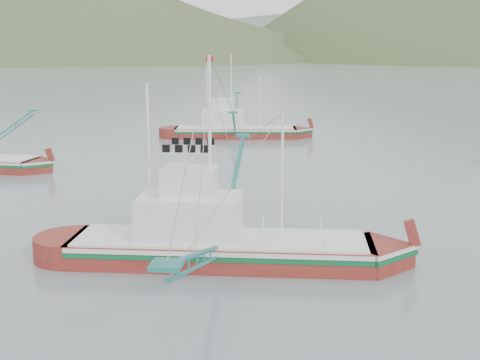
# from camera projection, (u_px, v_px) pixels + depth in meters

# --- Properties ---
(ground) EXTENTS (1200.00, 1200.00, 0.00)m
(ground) POSITION_uv_depth(u_px,v_px,m) (223.00, 273.00, 30.97)
(ground) COLOR slate
(ground) RESTS_ON ground
(main_boat) EXTENTS (14.81, 26.54, 10.74)m
(main_boat) POSITION_uv_depth(u_px,v_px,m) (216.00, 232.00, 32.22)
(main_boat) COLOR maroon
(main_boat) RESTS_ON ground
(bg_boat_far) EXTENTS (13.96, 24.59, 9.99)m
(bg_boat_far) POSITION_uv_depth(u_px,v_px,m) (234.00, 124.00, 75.00)
(bg_boat_far) COLOR maroon
(bg_boat_far) RESTS_ON ground
(headland_left) EXTENTS (448.00, 308.00, 210.00)m
(headland_left) POSITION_uv_depth(u_px,v_px,m) (23.00, 60.00, 403.74)
(headland_left) COLOR #3F522A
(headland_left) RESTS_ON ground
(ridge_distant) EXTENTS (960.00, 400.00, 240.00)m
(ridge_distant) POSITION_uv_depth(u_px,v_px,m) (360.00, 55.00, 570.67)
(ridge_distant) COLOR slate
(ridge_distant) RESTS_ON ground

